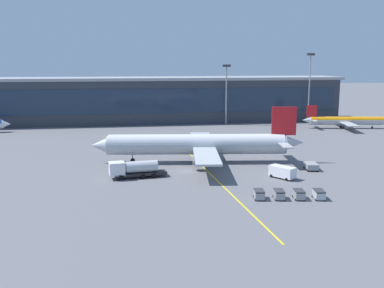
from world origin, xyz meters
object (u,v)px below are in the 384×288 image
commuter_jet_near (346,121)px  baggage_cart_2 (299,194)px  main_airliner (198,144)px  baggage_cart_3 (319,194)px  baggage_cart_1 (279,194)px  baggage_cart_0 (259,194)px  fuel_tanker (134,169)px  pushback_tug (311,166)px  crew_van (283,172)px

commuter_jet_near → baggage_cart_2: bearing=-122.6°
commuter_jet_near → main_airliner: bearing=-143.4°
baggage_cart_3 → commuter_jet_near: bearing=59.4°
baggage_cart_2 → commuter_jet_near: (45.23, 70.78, 1.79)m
baggage_cart_1 → baggage_cart_3: 6.40m
baggage_cart_0 → baggage_cart_2: (6.32, -0.98, 0.00)m
fuel_tanker → baggage_cart_1: fuel_tanker is taller
pushback_tug → commuter_jet_near: (35.13, 52.61, 1.72)m
crew_van → baggage_cart_2: bearing=-98.8°
crew_van → commuter_jet_near: bearing=53.3°
fuel_tanker → baggage_cart_1: bearing=-36.9°
crew_van → baggage_cart_3: bearing=-84.8°
baggage_cart_1 → baggage_cart_2: 3.20m
baggage_cart_1 → commuter_jet_near: size_ratio=0.10×
crew_van → baggage_cart_1: crew_van is taller
baggage_cart_0 → baggage_cart_1: size_ratio=1.00×
fuel_tanker → baggage_cart_3: fuel_tanker is taller
main_airliner → baggage_cart_2: (11.54, -28.55, -3.27)m
baggage_cart_0 → baggage_cart_2: same height
pushback_tug → baggage_cart_0: baggage_cart_0 is taller
pushback_tug → crew_van: crew_van is taller
baggage_cart_2 → main_airliner: bearing=112.0°
baggage_cart_2 → baggage_cart_0: bearing=171.2°
baggage_cart_0 → main_airliner: bearing=100.7°
fuel_tanker → commuter_jet_near: 88.76m
baggage_cart_1 → baggage_cart_0: bearing=171.2°
baggage_cart_1 → baggage_cart_2: same height
main_airliner → fuel_tanker: bearing=-141.9°
baggage_cart_0 → crew_van: bearing=54.7°
pushback_tug → baggage_cart_1: (-13.26, -17.68, -0.07)m
pushback_tug → main_airliner: bearing=154.4°
fuel_tanker → crew_van: size_ratio=2.07×
baggage_cart_2 → pushback_tug: bearing=60.9°
crew_van → fuel_tanker: bearing=170.2°
baggage_cart_2 → commuter_jet_near: size_ratio=0.10×
baggage_cart_0 → baggage_cart_1: bearing=-8.8°
baggage_cart_1 → commuter_jet_near: (48.39, 70.29, 1.79)m
pushback_tug → baggage_cart_2: 20.79m
pushback_tug → baggage_cart_2: (-10.10, -18.17, -0.07)m
main_airliner → baggage_cart_2: bearing=-68.0°
main_airliner → fuel_tanker: size_ratio=4.22×
baggage_cart_0 → baggage_cart_2: size_ratio=1.00×
baggage_cart_2 → baggage_cart_3: size_ratio=1.00×
main_airliner → baggage_cart_0: 28.25m
commuter_jet_near → pushback_tug: bearing=-123.7°
baggage_cart_3 → baggage_cart_2: bearing=171.2°
pushback_tug → baggage_cart_2: size_ratio=1.45×
main_airliner → baggage_cart_2: main_airliner is taller
main_airliner → baggage_cart_1: size_ratio=16.31×
baggage_cart_0 → baggage_cart_3: bearing=-8.8°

